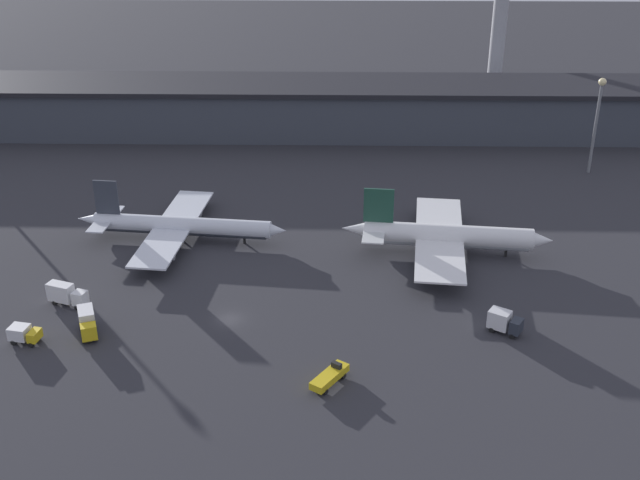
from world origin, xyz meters
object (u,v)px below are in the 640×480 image
(service_vehicle_2, at_px, (87,322))
(service_vehicle_4, at_px, (330,377))
(airplane_1, at_px, (445,236))
(service_vehicle_0, at_px, (504,322))
(control_tower, at_px, (502,0))
(airplane_0, at_px, (179,226))
(service_vehicle_1, at_px, (24,334))
(service_vehicle_3, at_px, (66,294))

(service_vehicle_2, relative_size, service_vehicle_4, 0.98)
(airplane_1, relative_size, service_vehicle_4, 5.57)
(service_vehicle_2, distance_m, service_vehicle_4, 40.67)
(service_vehicle_0, relative_size, control_tower, 0.11)
(service_vehicle_4, xyz_separation_m, control_tower, (49.08, 147.24, 28.15))
(airplane_0, xyz_separation_m, service_vehicle_4, (29.92, -46.63, -1.76))
(airplane_0, relative_size, service_vehicle_0, 7.23)
(service_vehicle_1, xyz_separation_m, control_tower, (97.05, 137.29, 27.84))
(airplane_1, distance_m, service_vehicle_2, 66.94)
(service_vehicle_1, height_order, control_tower, control_tower)
(airplane_0, bearing_deg, service_vehicle_2, -98.46)
(service_vehicle_4, bearing_deg, service_vehicle_3, 98.75)
(airplane_1, xyz_separation_m, service_vehicle_4, (-21.56, -41.82, -2.35))
(service_vehicle_0, xyz_separation_m, service_vehicle_2, (-66.30, -1.59, 0.13))
(airplane_1, height_order, control_tower, control_tower)
(service_vehicle_0, relative_size, service_vehicle_4, 0.81)
(service_vehicle_0, bearing_deg, service_vehicle_3, -153.59)
(service_vehicle_4, bearing_deg, service_vehicle_1, 112.59)
(service_vehicle_0, relative_size, service_vehicle_2, 0.83)
(service_vehicle_2, xyz_separation_m, service_vehicle_4, (38.66, -12.62, -0.87))
(airplane_1, relative_size, control_tower, 0.78)
(service_vehicle_1, distance_m, service_vehicle_4, 48.99)
(airplane_0, relative_size, service_vehicle_2, 6.00)
(airplane_1, bearing_deg, service_vehicle_0, -71.62)
(airplane_1, relative_size, service_vehicle_0, 6.86)
(service_vehicle_2, bearing_deg, service_vehicle_1, -94.52)
(airplane_1, distance_m, service_vehicle_1, 76.51)
(airplane_0, xyz_separation_m, service_vehicle_2, (-8.74, -34.01, -0.90))
(service_vehicle_1, distance_m, service_vehicle_3, 11.90)
(airplane_1, relative_size, service_vehicle_1, 7.85)
(service_vehicle_2, bearing_deg, airplane_0, 145.09)
(service_vehicle_1, bearing_deg, airplane_0, 74.65)
(service_vehicle_1, height_order, service_vehicle_4, service_vehicle_1)
(service_vehicle_0, bearing_deg, control_tower, 112.93)
(airplane_1, xyz_separation_m, control_tower, (27.53, 105.42, 25.79))
(service_vehicle_3, height_order, control_tower, control_tower)
(airplane_0, bearing_deg, service_vehicle_0, -23.45)
(service_vehicle_2, xyz_separation_m, service_vehicle_3, (-6.08, 8.77, -0.02))
(airplane_0, bearing_deg, service_vehicle_1, -110.26)
(service_vehicle_0, distance_m, service_vehicle_4, 31.09)
(service_vehicle_4, height_order, control_tower, control_tower)
(airplane_1, distance_m, service_vehicle_4, 47.11)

